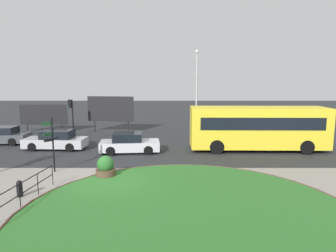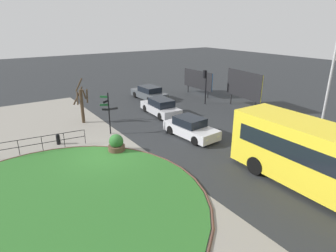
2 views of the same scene
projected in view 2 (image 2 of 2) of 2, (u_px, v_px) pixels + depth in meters
The scene contains 17 objects.
ground at pixel (106, 157), 17.48m from camera, with size 120.00×120.00×0.00m, color #282B2D.
sidewalk_paving at pixel (77, 164), 16.54m from camera, with size 32.00×8.43×0.02m, color gray.
grass_island at pixel (57, 209), 12.45m from camera, with size 13.25×13.25×0.10m, color #2D6B28.
grass_kerb_ring at pixel (57, 209), 12.45m from camera, with size 13.56×13.56×0.11m, color brown.
signpost_directional at pixel (108, 110), 20.41m from camera, with size 0.66×1.22×3.11m.
bollard_foreground at pixel (58, 139), 19.11m from camera, with size 0.26×0.26×0.77m.
railing_grass_edge at pixel (42, 142), 18.00m from camera, with size 0.65×5.33×1.01m.
bus_yellow at pixel (330, 162), 13.02m from camera, with size 9.87×2.72×3.20m.
car_near_lane at pixel (161, 107), 25.30m from camera, with size 4.60×1.96×1.45m.
car_far_lane at pixel (149, 93), 30.42m from camera, with size 4.67×2.05×1.40m.
car_oncoming at pixel (191, 128), 20.35m from camera, with size 4.32×2.13×1.42m.
traffic_light_near at pixel (205, 79), 28.08m from camera, with size 0.49×0.26×3.35m.
lamppost_tall at pixel (330, 80), 18.59m from camera, with size 0.32×0.32×7.86m.
billboard_left at pixel (244, 85), 26.47m from camera, with size 4.67×0.80×3.56m.
billboard_right at pixel (198, 80), 31.87m from camera, with size 4.68×0.20×2.76m.
planter_near_signpost at pixel (116, 144), 17.97m from camera, with size 1.05×1.05×1.17m.
street_tree_bare at pixel (82, 103), 22.88m from camera, with size 1.26×1.26×3.61m.
Camera 2 is at (15.25, -5.63, 7.70)m, focal length 30.61 mm.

